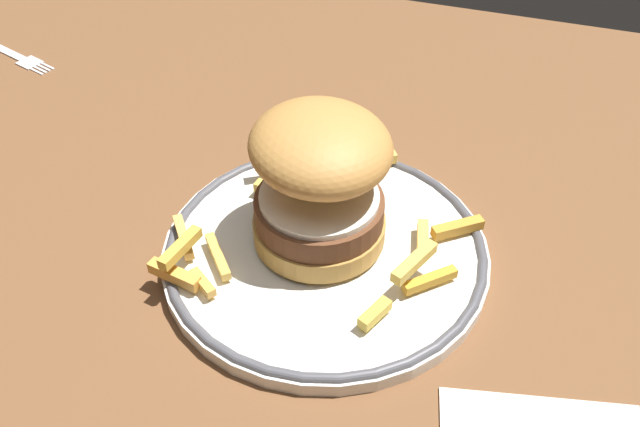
% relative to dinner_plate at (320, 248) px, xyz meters
% --- Properties ---
extents(ground_plane, '(1.42, 1.06, 0.04)m').
position_rel_dinner_plate_xyz_m(ground_plane, '(0.00, -0.04, -0.03)').
color(ground_plane, brown).
extents(dinner_plate, '(0.26, 0.26, 0.02)m').
position_rel_dinner_plate_xyz_m(dinner_plate, '(0.00, 0.00, 0.00)').
color(dinner_plate, white).
rests_on(dinner_plate, ground_plane).
extents(burger, '(0.15, 0.15, 0.11)m').
position_rel_dinner_plate_xyz_m(burger, '(-0.00, 0.01, 0.06)').
color(burger, '#B5833A').
rests_on(burger, dinner_plate).
extents(fries_pile, '(0.24, 0.21, 0.03)m').
position_rel_dinner_plate_xyz_m(fries_pile, '(-0.01, 0.02, 0.02)').
color(fries_pile, gold).
rests_on(fries_pile, dinner_plate).
extents(fork, '(0.14, 0.06, 0.00)m').
position_rel_dinner_plate_xyz_m(fork, '(-0.45, 0.20, -0.01)').
color(fork, silver).
rests_on(fork, ground_plane).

